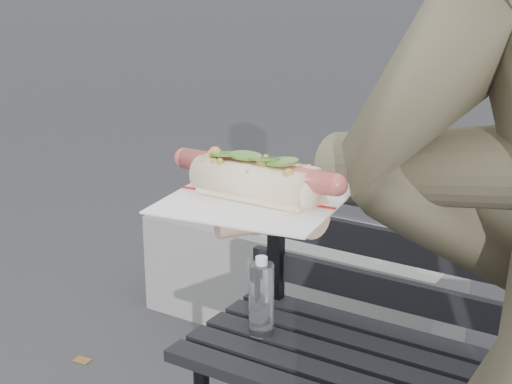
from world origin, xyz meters
TOP-DOWN VIEW (x-y plane):
  - park_bench at (-0.02, 0.87)m, footprint 1.50×0.44m
  - concrete_block at (-0.98, 1.68)m, footprint 1.20×0.40m
  - held_hotdog at (0.09, 0.04)m, footprint 0.63×0.32m

SIDE VIEW (x-z plane):
  - concrete_block at x=-0.98m, z-range 0.00..0.40m
  - park_bench at x=-0.02m, z-range 0.08..0.96m
  - held_hotdog at x=0.09m, z-range 1.10..1.30m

